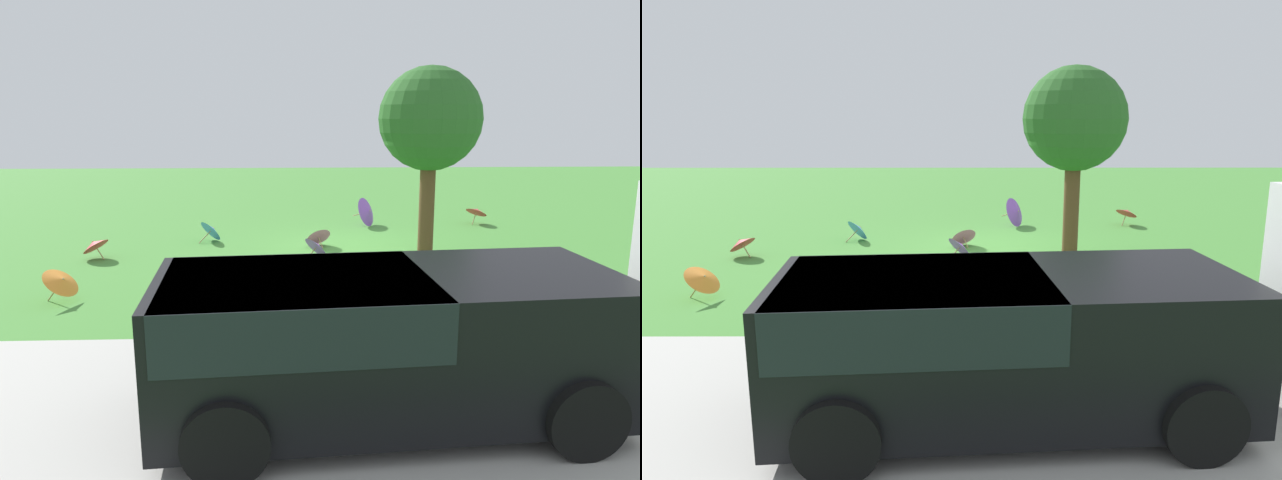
% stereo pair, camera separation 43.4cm
% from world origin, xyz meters
% --- Properties ---
extents(ground, '(40.00, 40.00, 0.00)m').
position_xyz_m(ground, '(0.00, 0.00, 0.00)').
color(ground, '#478C38').
extents(road_strip, '(40.00, 4.31, 0.01)m').
position_xyz_m(road_strip, '(0.00, 7.57, 0.00)').
color(road_strip, '#B2AFA8').
rests_on(road_strip, ground).
extents(van_dark, '(4.74, 2.43, 1.53)m').
position_xyz_m(van_dark, '(0.57, 7.65, 0.91)').
color(van_dark, black).
rests_on(van_dark, ground).
extents(park_bench, '(1.64, 0.64, 0.90)m').
position_xyz_m(park_bench, '(0.88, 4.24, 0.47)').
color(park_bench, brown).
rests_on(park_bench, ground).
extents(shade_tree, '(2.17, 2.17, 4.04)m').
position_xyz_m(shade_tree, '(-1.49, 0.79, 2.91)').
color(shade_tree, brown).
rests_on(shade_tree, ground).
extents(parasol_red_0, '(0.81, 0.82, 0.56)m').
position_xyz_m(parasol_red_0, '(-3.74, -2.88, 0.37)').
color(parasol_red_0, tan).
rests_on(parasol_red_0, ground).
extents(parasol_purple_0, '(0.78, 0.91, 0.81)m').
position_xyz_m(parasol_purple_0, '(-0.65, -2.72, 0.41)').
color(parasol_purple_0, tan).
rests_on(parasol_purple_0, ground).
extents(parasol_blue_1, '(0.74, 0.76, 0.57)m').
position_xyz_m(parasol_blue_1, '(3.38, -0.90, 0.29)').
color(parasol_blue_1, tan).
rests_on(parasol_blue_1, ground).
extents(parasol_pink_0, '(0.74, 0.70, 0.51)m').
position_xyz_m(parasol_pink_0, '(0.83, -0.27, 0.26)').
color(parasol_pink_0, tan).
rests_on(parasol_pink_0, ground).
extents(parasol_purple_1, '(0.71, 0.75, 0.54)m').
position_xyz_m(parasol_purple_1, '(0.88, 0.96, 0.28)').
color(parasol_purple_1, tan).
rests_on(parasol_purple_1, ground).
extents(parasol_orange_0, '(0.70, 0.75, 0.61)m').
position_xyz_m(parasol_orange_0, '(5.19, 3.73, 0.37)').
color(parasol_orange_0, tan).
rests_on(parasol_orange_0, ground).
extents(parasol_red_1, '(0.72, 0.74, 0.55)m').
position_xyz_m(parasol_red_1, '(5.64, 0.78, 0.33)').
color(parasol_red_1, tan).
rests_on(parasol_red_1, ground).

